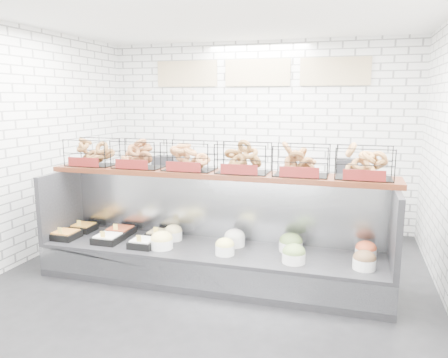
% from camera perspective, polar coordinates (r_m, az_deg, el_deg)
% --- Properties ---
extents(ground, '(5.50, 5.50, 0.00)m').
position_cam_1_polar(ground, '(4.99, -2.86, -14.39)').
color(ground, black).
rests_on(ground, ground).
extents(room_shell, '(5.02, 5.51, 3.01)m').
position_cam_1_polar(room_shell, '(5.10, -0.80, 10.04)').
color(room_shell, silver).
rests_on(room_shell, ground).
extents(display_case, '(4.00, 0.90, 1.20)m').
position_cam_1_polar(display_case, '(5.17, -1.60, -9.55)').
color(display_case, black).
rests_on(display_case, ground).
extents(bagel_shelf, '(4.10, 0.50, 0.40)m').
position_cam_1_polar(bagel_shelf, '(5.07, -1.02, 2.54)').
color(bagel_shelf, '#3D190D').
rests_on(bagel_shelf, display_case).
extents(prep_counter, '(4.00, 0.60, 1.20)m').
position_cam_1_polar(prep_counter, '(7.06, 3.63, -2.86)').
color(prep_counter, '#93969B').
rests_on(prep_counter, ground).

